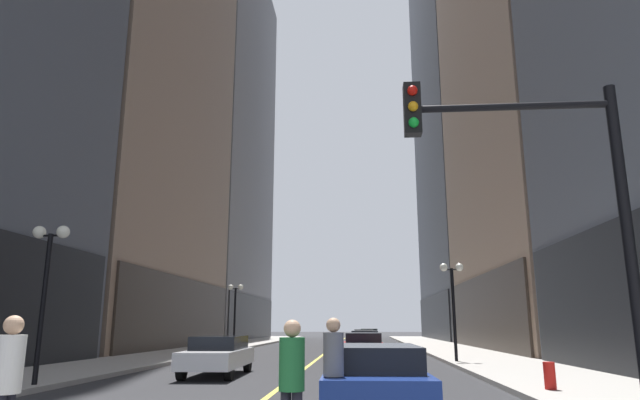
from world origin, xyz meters
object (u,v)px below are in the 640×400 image
pedestrian_in_white_shirt (7,378)px  street_lamp_right_mid (453,289)px  car_red (363,346)px  car_green (370,335)px  car_silver (365,340)px  street_lamp_left_near (47,267)px  street_lamp_left_far (235,302)px  fire_hydrant_right (550,379)px  car_yellow (364,337)px  pedestrian_in_green_parka (292,377)px  car_blue (374,377)px  traffic_light_near_right (553,192)px  pedestrian_in_grey_suit (334,365)px  car_white (218,354)px

pedestrian_in_white_shirt → street_lamp_right_mid: (8.44, 18.51, 2.19)m
car_red → car_green: (0.71, 29.50, -0.00)m
car_silver → pedestrian_in_white_shirt: size_ratio=2.65×
car_red → street_lamp_left_near: 15.77m
car_red → street_lamp_right_mid: bearing=-29.0°
street_lamp_left_far → car_green: bearing=64.0°
pedestrian_in_white_shirt → fire_hydrant_right: size_ratio=2.27×
pedestrian_in_white_shirt → street_lamp_right_mid: 20.46m
car_yellow → pedestrian_in_green_parka: size_ratio=2.34×
car_yellow → car_green: bearing=86.3°
car_red → street_lamp_left_near: (-8.73, -12.89, 2.54)m
car_silver → street_lamp_left_near: size_ratio=1.09×
car_silver → fire_hydrant_right: (4.43, -22.86, -0.32)m
car_blue → car_red: size_ratio=1.12×
car_green → street_lamp_right_mid: 32.04m
car_silver → pedestrian_in_green_parka: bearing=-92.1°
car_blue → traffic_light_near_right: size_ratio=0.83×
street_lamp_left_far → car_blue: bearing=-71.5°
car_red → pedestrian_in_green_parka: (-0.96, -20.01, 0.31)m
pedestrian_in_white_shirt → traffic_light_near_right: traffic_light_near_right is taller
street_lamp_left_near → street_lamp_left_far: same height
street_lamp_right_mid → pedestrian_in_green_parka: bearing=-105.8°
car_red → car_yellow: (0.12, 20.43, -0.00)m
car_red → pedestrian_in_white_shirt: 21.23m
car_silver → car_green: (0.58, 19.63, -0.00)m
car_silver → traffic_light_near_right: traffic_light_near_right is taller
car_blue → car_green: bearing=89.3°
car_yellow → pedestrian_in_green_parka: bearing=-91.5°
car_green → pedestrian_in_grey_suit: size_ratio=2.28×
car_white → fire_hydrant_right: 10.63m
pedestrian_in_grey_suit → fire_hydrant_right: size_ratio=2.27×
traffic_light_near_right → pedestrian_in_grey_suit: bearing=169.5°
fire_hydrant_right → car_blue: bearing=-141.3°
street_lamp_right_mid → fire_hydrant_right: 11.12m
pedestrian_in_white_shirt → street_lamp_left_far: 31.29m
car_white → pedestrian_in_grey_suit: (4.48, -9.86, 0.35)m
car_red → street_lamp_right_mid: size_ratio=0.94×
car_red → fire_hydrant_right: bearing=-70.6°
car_red → street_lamp_left_near: size_ratio=0.94×
car_red → pedestrian_in_grey_suit: size_ratio=2.30×
car_red → street_lamp_left_near: bearing=-124.1°
street_lamp_left_near → street_lamp_right_mid: (12.80, 10.63, 0.00)m
car_blue → street_lamp_left_far: bearing=108.5°
pedestrian_in_grey_suit → fire_hydrant_right: pedestrian_in_grey_suit is taller
car_blue → car_silver: size_ratio=0.98×
fire_hydrant_right → car_yellow: bearing=97.6°
car_yellow → pedestrian_in_grey_suit: 38.62m
pedestrian_in_white_shirt → car_red: bearing=78.1°
car_red → traffic_light_near_right: size_ratio=0.74×
car_red → street_lamp_left_far: 13.61m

